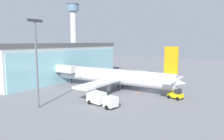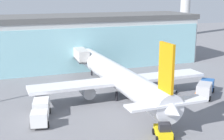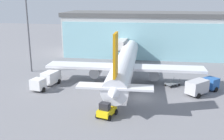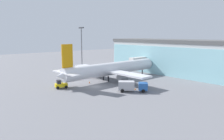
# 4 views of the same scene
# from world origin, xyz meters

# --- Properties ---
(ground) EXTENTS (240.00, 240.00, 0.00)m
(ground) POSITION_xyz_m (0.00, 0.00, 0.00)
(ground) COLOR slate
(terminal_building) EXTENTS (50.57, 17.38, 12.46)m
(terminal_building) POSITION_xyz_m (0.00, 35.81, 6.24)
(terminal_building) COLOR #BBBBBB
(terminal_building) RESTS_ON ground
(jet_bridge) EXTENTS (2.65, 12.89, 5.98)m
(jet_bridge) POSITION_xyz_m (-6.82, 27.43, 4.60)
(jet_bridge) COLOR beige
(jet_bridge) RESTS_ON ground
(apron_light_mast) EXTENTS (3.20, 0.40, 17.16)m
(apron_light_mast) POSITION_xyz_m (-26.07, 12.10, 10.29)
(apron_light_mast) COLOR #59595E
(apron_light_mast) RESTS_ON ground
(airplane) EXTENTS (31.34, 39.09, 11.83)m
(airplane) POSITION_xyz_m (-3.95, 9.10, 3.54)
(airplane) COLOR silver
(airplane) RESTS_ON ground
(catering_truck) EXTENTS (3.55, 7.58, 2.65)m
(catering_truck) POSITION_xyz_m (-18.05, 2.70, 1.47)
(catering_truck) COLOR silver
(catering_truck) RESTS_ON ground
(fuel_truck) EXTENTS (6.57, 6.85, 2.65)m
(fuel_truck) POSITION_xyz_m (10.49, 4.08, 1.47)
(fuel_truck) COLOR #2659A5
(fuel_truck) RESTS_ON ground
(baggage_cart) EXTENTS (3.12, 3.10, 1.50)m
(baggage_cart) POSITION_xyz_m (5.59, 7.37, 0.50)
(baggage_cart) COLOR slate
(baggage_cart) RESTS_ON ground
(pushback_tug) EXTENTS (2.83, 3.54, 2.30)m
(pushback_tug) POSITION_xyz_m (-4.23, -8.22, 0.97)
(pushback_tug) COLOR yellow
(pushback_tug) RESTS_ON ground
(safety_cone_nose) EXTENTS (0.36, 0.36, 0.55)m
(safety_cone_nose) POSITION_xyz_m (-4.45, 1.20, 0.28)
(safety_cone_nose) COLOR orange
(safety_cone_nose) RESTS_ON ground
(safety_cone_wingtip) EXTENTS (0.36, 0.36, 0.55)m
(safety_cone_wingtip) POSITION_xyz_m (9.93, 5.93, 0.28)
(safety_cone_wingtip) COLOR orange
(safety_cone_wingtip) RESTS_ON ground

